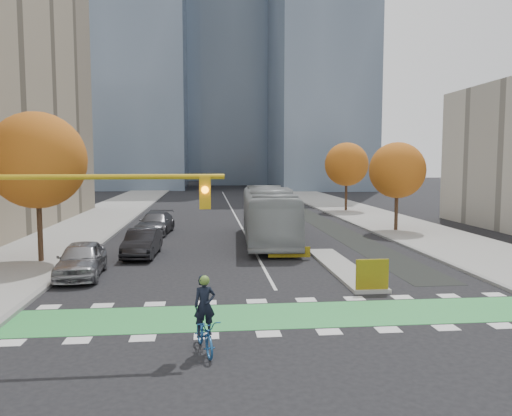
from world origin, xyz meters
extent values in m
plane|color=black|center=(0.00, 0.00, 0.00)|extent=(300.00, 300.00, 0.00)
cube|color=gray|center=(-13.50, 20.00, 0.07)|extent=(7.00, 120.00, 0.15)
cube|color=gray|center=(13.50, 20.00, 0.07)|extent=(7.00, 120.00, 0.15)
cube|color=gray|center=(-10.00, 20.00, 0.07)|extent=(0.30, 120.00, 0.16)
cube|color=gray|center=(10.00, 20.00, 0.07)|extent=(0.30, 120.00, 0.16)
cube|color=green|center=(0.00, 1.50, 0.01)|extent=(20.00, 3.00, 0.01)
cube|color=silver|center=(0.00, 40.00, 0.01)|extent=(0.15, 70.00, 0.01)
cube|color=black|center=(7.50, 30.00, 0.01)|extent=(2.50, 50.00, 0.01)
cube|color=gray|center=(4.00, 9.00, 0.08)|extent=(1.60, 10.00, 0.16)
cube|color=yellow|center=(4.00, 4.20, 0.80)|extent=(1.40, 0.12, 1.30)
cube|color=#47566B|center=(-18.00, 90.00, 35.00)|extent=(22.00, 22.00, 70.00)
cube|color=#47566B|center=(6.00, 110.00, 45.00)|extent=(20.00, 20.00, 90.00)
cube|color=#47566B|center=(20.00, 85.00, 30.00)|extent=(18.00, 24.00, 60.00)
cube|color=#47566B|center=(-4.00, 140.00, 40.00)|extent=(26.00, 26.00, 80.00)
cylinder|color=#332114|center=(-12.00, 12.00, 2.62)|extent=(0.28, 0.28, 5.25)
sphere|color=#A76314|center=(-12.00, 12.00, 5.62)|extent=(5.20, 5.20, 5.20)
cylinder|color=#332114|center=(12.00, 22.00, 2.27)|extent=(0.28, 0.28, 4.55)
sphere|color=#A76314|center=(12.00, 22.00, 4.88)|extent=(4.40, 4.40, 4.40)
cylinder|color=#332114|center=(12.50, 38.00, 2.45)|extent=(0.28, 0.28, 4.90)
sphere|color=#A76314|center=(12.50, 38.00, 5.25)|extent=(4.80, 4.80, 4.80)
cylinder|color=#BF9914|center=(-6.50, -0.50, 5.10)|extent=(8.20, 0.16, 0.16)
cube|color=#BF9914|center=(-3.00, -0.50, 4.60)|extent=(0.35, 0.28, 1.00)
sphere|color=orange|center=(-3.00, -0.68, 4.70)|extent=(0.22, 0.22, 0.22)
imported|color=#1E508B|center=(-3.04, -1.68, 0.52)|extent=(1.10, 2.07, 1.03)
imported|color=black|center=(-3.04, -1.68, 1.39)|extent=(0.72, 0.55, 1.76)
sphere|color=#597F2D|center=(-3.04, -1.68, 2.12)|extent=(0.30, 0.30, 0.30)
imported|color=#999FA0|center=(1.31, 18.10, 1.89)|extent=(3.94, 13.73, 3.78)
imported|color=gray|center=(-9.00, 8.50, 0.85)|extent=(2.32, 5.12, 1.70)
imported|color=black|center=(-6.73, 13.50, 0.80)|extent=(1.96, 4.96, 1.61)
imported|color=#47464B|center=(-6.87, 22.75, 0.83)|extent=(2.85, 5.89, 1.65)
camera|label=1|loc=(-2.97, -15.94, 5.57)|focal=35.00mm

